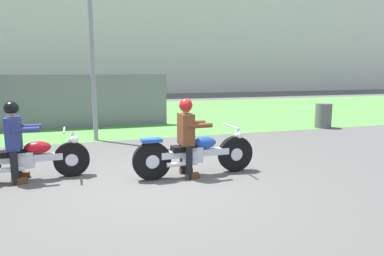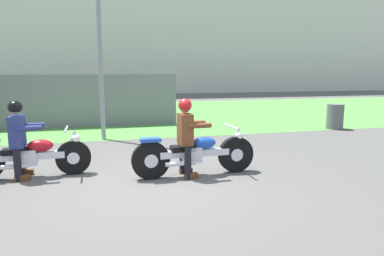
{
  "view_description": "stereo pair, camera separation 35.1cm",
  "coord_description": "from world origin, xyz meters",
  "px_view_note": "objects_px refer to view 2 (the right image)",
  "views": [
    {
      "loc": [
        -1.11,
        -5.42,
        1.87
      ],
      "look_at": [
        0.77,
        0.52,
        0.85
      ],
      "focal_mm": 31.8,
      "sensor_mm": 36.0,
      "label": 1
    },
    {
      "loc": [
        -0.77,
        -5.51,
        1.87
      ],
      "look_at": [
        0.77,
        0.52,
        0.85
      ],
      "focal_mm": 31.8,
      "sensor_mm": 36.0,
      "label": 2
    }
  ],
  "objects_px": {
    "rider_follow": "(18,133)",
    "streetlight_pole": "(102,3)",
    "rider_lead": "(186,131)",
    "motorcycle_follow": "(31,156)",
    "motorcycle_lead": "(195,154)",
    "trash_can": "(335,117)"
  },
  "relations": [
    {
      "from": "motorcycle_lead",
      "to": "streetlight_pole",
      "type": "relative_size",
      "value": 0.39
    },
    {
      "from": "trash_can",
      "to": "motorcycle_lead",
      "type": "bearing_deg",
      "value": -146.54
    },
    {
      "from": "rider_lead",
      "to": "motorcycle_follow",
      "type": "height_order",
      "value": "rider_lead"
    },
    {
      "from": "motorcycle_follow",
      "to": "streetlight_pole",
      "type": "xyz_separation_m",
      "value": [
        1.37,
        3.31,
        3.32
      ]
    },
    {
      "from": "motorcycle_follow",
      "to": "trash_can",
      "type": "height_order",
      "value": "motorcycle_follow"
    },
    {
      "from": "rider_lead",
      "to": "rider_follow",
      "type": "bearing_deg",
      "value": 166.45
    },
    {
      "from": "motorcycle_follow",
      "to": "rider_follow",
      "type": "height_order",
      "value": "rider_follow"
    },
    {
      "from": "rider_lead",
      "to": "trash_can",
      "type": "distance_m",
      "value": 7.18
    },
    {
      "from": "motorcycle_follow",
      "to": "rider_follow",
      "type": "bearing_deg",
      "value": 179.15
    },
    {
      "from": "motorcycle_lead",
      "to": "streetlight_pole",
      "type": "distance_m",
      "value": 5.34
    },
    {
      "from": "rider_follow",
      "to": "streetlight_pole",
      "type": "bearing_deg",
      "value": 63.56
    },
    {
      "from": "motorcycle_lead",
      "to": "rider_lead",
      "type": "bearing_deg",
      "value": 179.23
    },
    {
      "from": "rider_lead",
      "to": "motorcycle_lead",
      "type": "bearing_deg",
      "value": -0.77
    },
    {
      "from": "rider_lead",
      "to": "streetlight_pole",
      "type": "height_order",
      "value": "streetlight_pole"
    },
    {
      "from": "motorcycle_follow",
      "to": "rider_follow",
      "type": "xyz_separation_m",
      "value": [
        -0.17,
        -0.0,
        0.43
      ]
    },
    {
      "from": "rider_follow",
      "to": "motorcycle_follow",
      "type": "bearing_deg",
      "value": -0.85
    },
    {
      "from": "rider_lead",
      "to": "motorcycle_follow",
      "type": "relative_size",
      "value": 0.68
    },
    {
      "from": "motorcycle_lead",
      "to": "rider_follow",
      "type": "distance_m",
      "value": 3.14
    },
    {
      "from": "trash_can",
      "to": "motorcycle_follow",
      "type": "bearing_deg",
      "value": -159.56
    },
    {
      "from": "rider_lead",
      "to": "rider_follow",
      "type": "xyz_separation_m",
      "value": [
        -2.89,
        0.61,
        -0.02
      ]
    },
    {
      "from": "rider_follow",
      "to": "trash_can",
      "type": "xyz_separation_m",
      "value": [
        8.92,
        3.26,
        -0.4
      ]
    },
    {
      "from": "rider_follow",
      "to": "streetlight_pole",
      "type": "distance_m",
      "value": 4.66
    }
  ]
}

